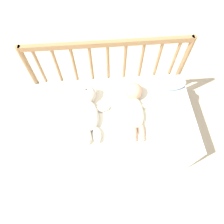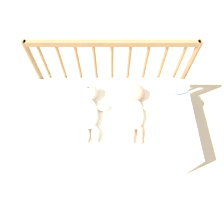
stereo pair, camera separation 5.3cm
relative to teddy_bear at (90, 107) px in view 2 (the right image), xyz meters
name	(u,v)px [view 2 (the right image)]	position (x,y,z in m)	size (l,w,h in m)	color
ground_plane	(112,138)	(0.16, -0.05, -0.49)	(12.00, 12.00, 0.00)	#C6B293
crib_mattress	(112,128)	(0.16, -0.05, -0.27)	(1.18, 0.66, 0.44)	silver
crib_rail	(112,66)	(0.16, 0.31, 0.08)	(1.18, 0.04, 0.80)	#997047
blanket	(114,116)	(0.17, -0.05, -0.05)	(0.86, 0.55, 0.01)	silver
teddy_bear	(90,107)	(0.00, 0.00, 0.00)	(0.30, 0.44, 0.13)	silver
baby	(136,106)	(0.33, 0.01, 0.00)	(0.31, 0.44, 0.13)	#EAEACC
small_pillow	(176,86)	(0.64, 0.19, -0.02)	(0.21, 0.14, 0.06)	silver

